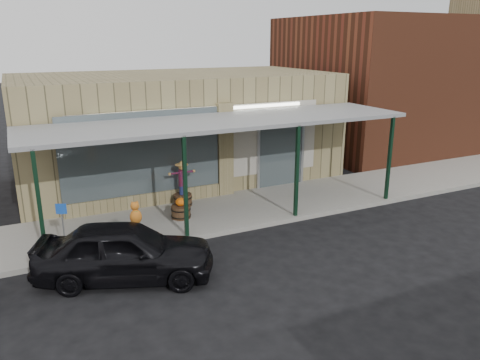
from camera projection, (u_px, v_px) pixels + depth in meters
name	position (u px, v px, depth m)	size (l,w,h in m)	color
ground	(281.00, 259.00, 12.15)	(120.00, 120.00, 0.00)	black
sidewalk	(224.00, 212.00, 15.23)	(40.00, 3.20, 0.15)	gray
storefront	(177.00, 128.00, 18.58)	(12.00, 6.25, 4.20)	#8C7F56
awning	(224.00, 123.00, 14.35)	(12.00, 3.00, 3.04)	gray
block_buildings_near	(213.00, 81.00, 19.83)	(61.00, 8.00, 8.00)	brown
barrel_scarecrow	(183.00, 191.00, 15.45)	(0.91, 0.76, 1.54)	#503C20
barrel_pumpkin	(181.00, 210.00, 14.45)	(0.69, 0.69, 0.70)	#503C20
handicap_sign	(63.00, 221.00, 11.97)	(0.26, 0.12, 1.32)	gray
parked_sedan	(125.00, 251.00, 10.95)	(4.45, 3.07, 1.58)	black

